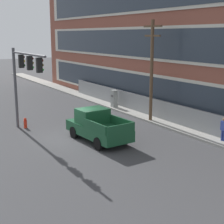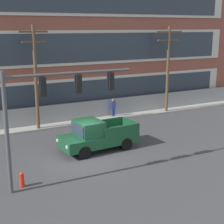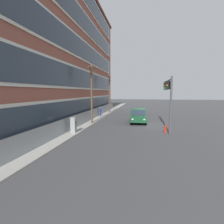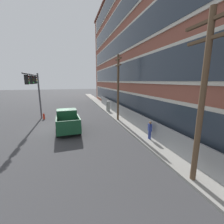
# 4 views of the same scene
# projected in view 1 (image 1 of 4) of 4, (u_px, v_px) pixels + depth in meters

# --- Properties ---
(ground_plane) EXTENTS (160.00, 160.00, 0.00)m
(ground_plane) POSITION_uv_depth(u_px,v_px,m) (73.00, 138.00, 23.13)
(ground_plane) COLOR #424244
(sidewalk_building_side) EXTENTS (80.00, 1.91, 0.16)m
(sidewalk_building_side) POSITION_uv_depth(u_px,v_px,m) (163.00, 122.00, 27.05)
(sidewalk_building_side) COLOR #9E9B93
(sidewalk_building_side) RESTS_ON ground
(chain_link_fence) EXTENTS (36.23, 0.06, 1.65)m
(chain_link_fence) POSITION_uv_depth(u_px,v_px,m) (186.00, 118.00, 25.22)
(chain_link_fence) COLOR gray
(chain_link_fence) RESTS_ON ground
(traffic_signal_mast) EXTENTS (6.57, 0.43, 5.89)m
(traffic_signal_mast) POSITION_uv_depth(u_px,v_px,m) (23.00, 72.00, 23.18)
(traffic_signal_mast) COLOR #4C4C51
(traffic_signal_mast) RESTS_ON ground
(pickup_truck_dark_green) EXTENTS (5.20, 2.44, 2.06)m
(pickup_truck_dark_green) POSITION_uv_depth(u_px,v_px,m) (97.00, 126.00, 22.34)
(pickup_truck_dark_green) COLOR #194C2D
(pickup_truck_dark_green) RESTS_ON ground
(utility_pole_near_corner) EXTENTS (2.11, 0.26, 7.93)m
(utility_pole_near_corner) POSITION_uv_depth(u_px,v_px,m) (152.00, 67.00, 26.45)
(utility_pole_near_corner) COLOR brown
(utility_pole_near_corner) RESTS_ON ground
(electrical_cabinet) EXTENTS (0.56, 0.50, 1.76)m
(electrical_cabinet) POSITION_uv_depth(u_px,v_px,m) (114.00, 99.00, 32.12)
(electrical_cabinet) COLOR #939993
(electrical_cabinet) RESTS_ON ground
(pedestrian_near_cabinet) EXTENTS (0.44, 0.32, 1.69)m
(pedestrian_near_cabinet) POSITION_uv_depth(u_px,v_px,m) (224.00, 128.00, 21.81)
(pedestrian_near_cabinet) COLOR navy
(pedestrian_near_cabinet) RESTS_ON ground
(fire_hydrant) EXTENTS (0.24, 0.24, 0.78)m
(fire_hydrant) POSITION_uv_depth(u_px,v_px,m) (25.00, 123.00, 25.53)
(fire_hydrant) COLOR red
(fire_hydrant) RESTS_ON ground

